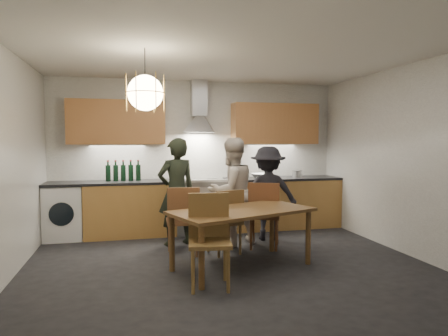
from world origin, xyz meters
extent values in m
plane|color=black|center=(0.00, 0.00, 0.00)|extent=(5.00, 5.00, 0.00)
cube|color=white|center=(0.00, 2.25, 1.30)|extent=(5.00, 0.02, 2.60)
cube|color=white|center=(0.00, -2.25, 1.30)|extent=(5.00, 0.02, 2.60)
cube|color=white|center=(-2.50, 0.00, 1.30)|extent=(0.02, 4.50, 2.60)
cube|color=white|center=(2.50, 0.00, 1.30)|extent=(0.02, 4.50, 2.60)
cube|color=white|center=(0.00, 0.00, 2.60)|extent=(5.00, 4.50, 0.02)
cube|color=tan|center=(-1.18, 1.95, 0.43)|extent=(1.45, 0.60, 0.86)
cube|color=tan|center=(1.48, 1.95, 0.43)|extent=(2.05, 0.60, 0.86)
cube|color=white|center=(-2.20, 1.95, 0.42)|extent=(0.58, 0.58, 0.85)
cube|color=black|center=(-1.48, 1.95, 0.88)|extent=(2.05, 0.62, 0.04)
cube|color=black|center=(1.48, 1.95, 0.88)|extent=(2.05, 0.62, 0.04)
cube|color=silver|center=(0.00, 1.95, 0.40)|extent=(0.90, 0.60, 0.80)
cube|color=black|center=(0.00, 1.66, 0.38)|extent=(0.78, 0.02, 0.42)
cube|color=slate|center=(0.00, 1.95, 0.84)|extent=(0.90, 0.60, 0.08)
cube|color=silver|center=(0.00, 1.69, 0.90)|extent=(0.90, 0.08, 0.04)
cube|color=tan|center=(-1.38, 2.08, 1.86)|extent=(1.55, 0.35, 0.72)
cube|color=tan|center=(1.38, 2.08, 1.86)|extent=(1.55, 0.35, 0.72)
cube|color=silver|center=(0.00, 2.12, 2.29)|extent=(0.26, 0.22, 0.62)
cylinder|color=black|center=(-1.00, -0.10, 2.35)|extent=(0.01, 0.01, 0.50)
sphere|color=#FFE0A5|center=(-1.00, -0.10, 2.10)|extent=(0.40, 0.40, 0.40)
torus|color=gold|center=(-1.00, -0.10, 2.10)|extent=(0.43, 0.43, 0.01)
cube|color=brown|center=(0.14, -0.08, 0.70)|extent=(1.90, 1.39, 0.04)
cylinder|color=brown|center=(-0.47, -0.68, 0.34)|extent=(0.07, 0.07, 0.68)
cylinder|color=brown|center=(-0.71, -0.02, 0.34)|extent=(0.07, 0.07, 0.68)
cylinder|color=brown|center=(1.00, -0.15, 0.34)|extent=(0.07, 0.07, 0.68)
cylinder|color=brown|center=(0.76, 0.51, 0.34)|extent=(0.07, 0.07, 0.68)
cube|color=brown|center=(-0.49, 0.66, 0.46)|extent=(0.45, 0.45, 0.04)
cube|color=brown|center=(-0.50, 0.46, 0.71)|extent=(0.43, 0.06, 0.47)
cylinder|color=brown|center=(-0.31, 0.82, 0.22)|extent=(0.04, 0.04, 0.44)
cylinder|color=brown|center=(-0.33, 0.48, 0.22)|extent=(0.04, 0.04, 0.44)
cylinder|color=brown|center=(-0.66, 0.84, 0.22)|extent=(0.04, 0.04, 0.44)
cylinder|color=brown|center=(-0.67, 0.49, 0.22)|extent=(0.04, 0.04, 0.44)
cube|color=brown|center=(0.07, 0.57, 0.44)|extent=(0.49, 0.49, 0.04)
cube|color=brown|center=(0.12, 0.39, 0.68)|extent=(0.40, 0.14, 0.44)
cylinder|color=brown|center=(0.19, 0.77, 0.21)|extent=(0.03, 0.03, 0.42)
cylinder|color=brown|center=(0.27, 0.45, 0.21)|extent=(0.03, 0.03, 0.42)
cylinder|color=brown|center=(-0.12, 0.69, 0.21)|extent=(0.03, 0.03, 0.42)
cylinder|color=brown|center=(-0.05, 0.37, 0.21)|extent=(0.03, 0.03, 0.42)
cube|color=#5A321B|center=(0.72, 0.73, 0.47)|extent=(0.57, 0.57, 0.04)
cube|color=#5A321B|center=(0.64, 0.54, 0.73)|extent=(0.42, 0.21, 0.48)
cylinder|color=#5A321B|center=(0.95, 0.82, 0.22)|extent=(0.04, 0.04, 0.45)
cylinder|color=#5A321B|center=(0.81, 0.49, 0.22)|extent=(0.04, 0.04, 0.45)
cylinder|color=#5A321B|center=(0.62, 0.96, 0.22)|extent=(0.04, 0.04, 0.45)
cylinder|color=#5A321B|center=(0.49, 0.63, 0.22)|extent=(0.04, 0.04, 0.45)
cube|color=brown|center=(-0.37, -0.64, 0.48)|extent=(0.51, 0.51, 0.04)
cube|color=brown|center=(-0.34, -0.44, 0.74)|extent=(0.45, 0.11, 0.49)
cylinder|color=brown|center=(-0.58, -0.79, 0.23)|extent=(0.04, 0.04, 0.46)
cylinder|color=brown|center=(-0.52, -0.43, 0.23)|extent=(0.04, 0.04, 0.46)
cylinder|color=brown|center=(-0.22, -0.84, 0.23)|extent=(0.04, 0.04, 0.46)
cylinder|color=brown|center=(-0.17, -0.48, 0.23)|extent=(0.04, 0.04, 0.46)
imported|color=black|center=(-0.51, 1.19, 0.80)|extent=(0.67, 0.53, 1.60)
imported|color=beige|center=(0.29, 1.00, 0.80)|extent=(0.95, 0.85, 1.60)
imported|color=black|center=(0.93, 1.18, 0.74)|extent=(1.04, 0.73, 1.47)
imported|color=silver|center=(1.08, 1.94, 0.94)|extent=(0.39, 0.39, 0.08)
cylinder|color=silver|center=(1.74, 1.90, 0.96)|extent=(0.18, 0.18, 0.12)
camera|label=1|loc=(-1.19, -4.72, 1.57)|focal=32.00mm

